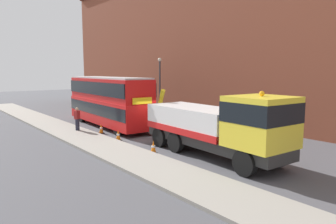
% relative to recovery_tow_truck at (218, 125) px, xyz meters
% --- Properties ---
extents(ground_plane, '(120.00, 120.00, 0.00)m').
position_rel_recovery_tow_truck_xyz_m(ground_plane, '(-5.82, 0.53, -1.76)').
color(ground_plane, '#4C4C51').
extents(near_kerb, '(60.00, 2.80, 0.15)m').
position_rel_recovery_tow_truck_xyz_m(near_kerb, '(-5.82, -3.67, -1.68)').
color(near_kerb, gray).
rests_on(near_kerb, ground_plane).
extents(building_facade, '(60.00, 1.50, 16.00)m').
position_rel_recovery_tow_truck_xyz_m(building_facade, '(-5.82, 8.84, 6.31)').
color(building_facade, brown).
rests_on(building_facade, ground_plane).
extents(recovery_tow_truck, '(10.20, 3.10, 3.67)m').
position_rel_recovery_tow_truck_xyz_m(recovery_tow_truck, '(0.00, 0.00, 0.00)').
color(recovery_tow_truck, '#2D2D2D').
rests_on(recovery_tow_truck, ground_plane).
extents(double_decker_bus, '(11.14, 3.12, 4.06)m').
position_rel_recovery_tow_truck_xyz_m(double_decker_bus, '(-12.16, 0.02, 0.47)').
color(double_decker_bus, red).
rests_on(double_decker_bus, ground_plane).
extents(pedestrian_onlooker, '(0.42, 0.48, 1.71)m').
position_rel_recovery_tow_truck_xyz_m(pedestrian_onlooker, '(-11.29, -3.02, -0.77)').
color(pedestrian_onlooker, '#232333').
rests_on(pedestrian_onlooker, near_kerb).
extents(traffic_cone_near_bus, '(0.36, 0.36, 0.72)m').
position_rel_recovery_tow_truck_xyz_m(traffic_cone_near_bus, '(-9.75, -1.85, -1.42)').
color(traffic_cone_near_bus, orange).
rests_on(traffic_cone_near_bus, ground_plane).
extents(traffic_cone_midway, '(0.36, 0.36, 0.72)m').
position_rel_recovery_tow_truck_xyz_m(traffic_cone_midway, '(-6.90, -2.04, -1.42)').
color(traffic_cone_midway, orange).
rests_on(traffic_cone_midway, ground_plane).
extents(traffic_cone_near_truck, '(0.36, 0.36, 0.72)m').
position_rel_recovery_tow_truck_xyz_m(traffic_cone_near_truck, '(-2.80, -2.13, -1.42)').
color(traffic_cone_near_truck, orange).
rests_on(traffic_cone_near_truck, ground_plane).
extents(street_lamp, '(0.36, 0.36, 5.83)m').
position_rel_recovery_tow_truck_xyz_m(street_lamp, '(-13.88, 6.65, 1.71)').
color(street_lamp, '#38383D').
rests_on(street_lamp, ground_plane).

